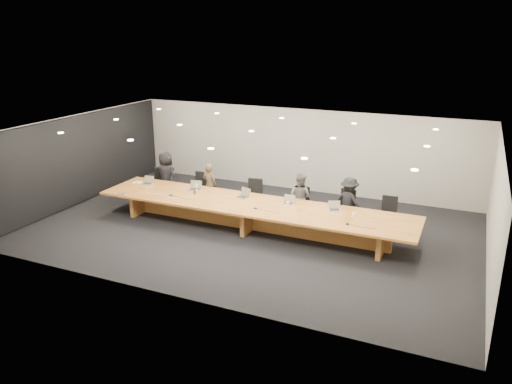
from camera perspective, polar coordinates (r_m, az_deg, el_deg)
ground at (r=13.95m, az=-0.50°, el=-4.26°), size 12.00×12.00×0.00m
back_wall at (r=17.08m, az=5.05°, el=4.81°), size 12.00×0.02×2.80m
left_wall_panel at (r=16.75m, az=-19.39°, el=3.48°), size 0.08×7.84×2.74m
conference_table at (r=13.76m, az=-0.51°, el=-2.25°), size 9.00×1.80×0.75m
chair_far_left at (r=16.70m, az=-10.92°, el=1.03°), size 0.64×0.64×1.00m
chair_left at (r=15.88m, az=-6.48°, el=0.42°), size 0.57×0.57×1.03m
chair_mid_left at (r=14.95m, az=-0.29°, el=-0.53°), size 0.61×0.61×1.06m
chair_mid_right at (r=14.52m, az=5.03°, el=-1.31°), size 0.56×0.56×0.99m
chair_right at (r=14.24m, az=10.11°, el=-1.81°), size 0.62×0.62×1.05m
chair_far_right at (r=14.04m, az=14.87°, el=-2.53°), size 0.54×0.54×1.01m
person_a at (r=16.44m, az=-10.24°, el=1.85°), size 0.81×0.56×1.58m
person_b at (r=15.58m, az=-5.31°, el=0.79°), size 0.55×0.40×1.39m
person_c at (r=14.40m, az=5.07°, el=-0.59°), size 0.83×0.73×1.42m
person_d at (r=14.12m, az=10.56°, el=-1.17°), size 1.05×0.81×1.44m
laptop_a at (r=15.75m, az=-12.30°, el=1.32°), size 0.34×0.26×0.24m
laptop_b at (r=14.90m, az=-7.07°, el=0.71°), size 0.37×0.29×0.28m
laptop_c at (r=14.14m, az=-1.56°, el=-0.11°), size 0.42×0.37×0.28m
laptop_d at (r=13.67m, az=3.73°, el=-0.88°), size 0.31×0.23×0.24m
laptop_e at (r=13.31m, az=8.97°, el=-1.60°), size 0.37×0.33×0.24m
water_bottle at (r=14.76m, az=-6.82°, el=0.44°), size 0.09×0.09×0.22m
amber_mug at (r=14.60m, az=-7.01°, el=-0.02°), size 0.10×0.10×0.10m
paper_cup_near at (r=13.57m, az=3.64°, el=-1.34°), size 0.10×0.10×0.10m
paper_cup_far at (r=13.00m, az=11.12°, el=-2.55°), size 0.10×0.10×0.10m
notepad at (r=16.01m, az=-13.43°, el=1.08°), size 0.27×0.22×0.02m
lime_gadget at (r=16.02m, az=-13.42°, el=1.17°), size 0.18×0.14×0.03m
av_box at (r=15.01m, az=-14.97°, el=-0.15°), size 0.22×0.17×0.03m
mic_left at (r=14.55m, az=-9.71°, el=-0.35°), size 0.15×0.15×0.03m
mic_center at (r=13.32m, az=-0.06°, el=-1.84°), size 0.15×0.15×0.03m
mic_right at (r=12.48m, az=10.41°, el=-3.57°), size 0.12×0.12×0.03m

